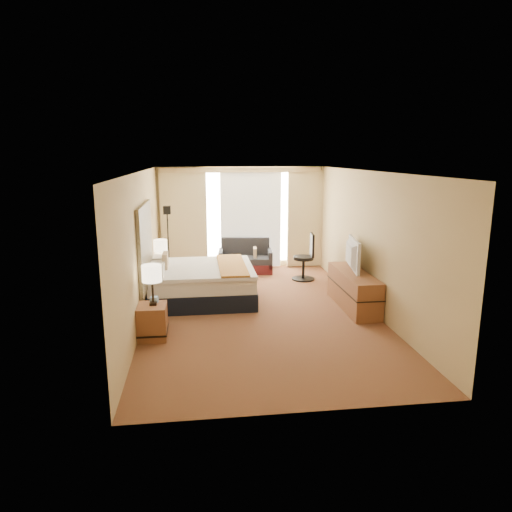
{
  "coord_description": "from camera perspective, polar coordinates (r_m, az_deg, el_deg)",
  "views": [
    {
      "loc": [
        -1.11,
        -8.1,
        2.88
      ],
      "look_at": [
        -0.01,
        0.4,
        0.98
      ],
      "focal_mm": 32.0,
      "sensor_mm": 36.0,
      "label": 1
    }
  ],
  "objects": [
    {
      "name": "window",
      "position": [
        11.75,
        -0.67,
        4.86
      ],
      "size": [
        2.3,
        0.02,
        2.3
      ],
      "primitive_type": "cube",
      "color": "white",
      "rests_on": "wall_back"
    },
    {
      "name": "curtains",
      "position": [
        11.63,
        -1.87,
        5.22
      ],
      "size": [
        4.12,
        0.19,
        2.56
      ],
      "color": "beige",
      "rests_on": "floor"
    },
    {
      "name": "media_dresser",
      "position": [
        8.98,
        12.09,
        -4.16
      ],
      "size": [
        0.5,
        1.8,
        0.7
      ],
      "primitive_type": "cube",
      "color": "brown",
      "rests_on": "floor"
    },
    {
      "name": "tissue_box",
      "position": [
        7.56,
        -12.62,
        -5.36
      ],
      "size": [
        0.13,
        0.13,
        0.1
      ],
      "primitive_type": "cube",
      "rotation": [
        0.0,
        0.0,
        -0.2
      ],
      "color": "#7C9CC1",
      "rests_on": "nightstand_left"
    },
    {
      "name": "wall_front",
      "position": [
        4.99,
        5.9,
        -6.03
      ],
      "size": [
        4.2,
        0.02,
        2.6
      ],
      "primitive_type": "cube",
      "color": "#D1B67F",
      "rests_on": "ground"
    },
    {
      "name": "wall_right",
      "position": [
        8.86,
        14.01,
        1.84
      ],
      "size": [
        0.02,
        7.0,
        2.6
      ],
      "primitive_type": "cube",
      "color": "#D1B67F",
      "rests_on": "ground"
    },
    {
      "name": "lamp_left",
      "position": [
        7.34,
        -12.9,
        -2.23
      ],
      "size": [
        0.31,
        0.31,
        0.65
      ],
      "color": "black",
      "rests_on": "nightstand_left"
    },
    {
      "name": "headboard",
      "position": [
        8.51,
        -13.66,
        1.29
      ],
      "size": [
        0.06,
        1.85,
        1.5
      ],
      "primitive_type": "cube",
      "color": "black",
      "rests_on": "wall_left"
    },
    {
      "name": "television",
      "position": [
        9.02,
        11.48,
        0.23
      ],
      "size": [
        0.31,
        1.06,
        0.61
      ],
      "primitive_type": "imported",
      "rotation": [
        0.0,
        0.0,
        1.41
      ],
      "color": "black",
      "rests_on": "media_dresser"
    },
    {
      "name": "wall_back",
      "position": [
        11.76,
        -1.9,
        4.76
      ],
      "size": [
        4.2,
        0.02,
        2.6
      ],
      "primitive_type": "cube",
      "color": "#D1B67F",
      "rests_on": "ground"
    },
    {
      "name": "ceiling",
      "position": [
        8.18,
        0.43,
        10.53
      ],
      "size": [
        4.2,
        7.0,
        0.02
      ],
      "primitive_type": "cube",
      "color": "white",
      "rests_on": "wall_back"
    },
    {
      "name": "nightstand_left",
      "position": [
        7.56,
        -12.81,
        -8.0
      ],
      "size": [
        0.45,
        0.52,
        0.55
      ],
      "primitive_type": "cube",
      "color": "brown",
      "rests_on": "floor"
    },
    {
      "name": "wall_left",
      "position": [
        8.31,
        -14.08,
        1.16
      ],
      "size": [
        0.02,
        7.0,
        2.6
      ],
      "primitive_type": "cube",
      "color": "#D1B67F",
      "rests_on": "ground"
    },
    {
      "name": "floor",
      "position": [
        8.67,
        0.4,
        -6.91
      ],
      "size": [
        4.2,
        7.0,
        0.02
      ],
      "primitive_type": "cube",
      "color": "maroon",
      "rests_on": "ground"
    },
    {
      "name": "floor_lamp",
      "position": [
        10.55,
        -10.97,
        3.36
      ],
      "size": [
        0.22,
        0.22,
        1.77
      ],
      "color": "black",
      "rests_on": "floor"
    },
    {
      "name": "bed",
      "position": [
        9.3,
        -6.81,
        -3.3
      ],
      "size": [
        2.05,
        1.87,
        1.0
      ],
      "color": "black",
      "rests_on": "floor"
    },
    {
      "name": "loveseat",
      "position": [
        11.5,
        -1.31,
        -0.61
      ],
      "size": [
        1.39,
        0.84,
        0.83
      ],
      "rotation": [
        0.0,
        0.0,
        -0.1
      ],
      "color": "#521719",
      "rests_on": "floor"
    },
    {
      "name": "desk_chair",
      "position": [
        10.77,
        6.27,
        -0.42
      ],
      "size": [
        0.53,
        0.53,
        1.1
      ],
      "rotation": [
        0.0,
        0.0,
        -0.11
      ],
      "color": "black",
      "rests_on": "floor"
    },
    {
      "name": "nightstand_right",
      "position": [
        9.93,
        -11.52,
        -2.98
      ],
      "size": [
        0.45,
        0.52,
        0.55
      ],
      "primitive_type": "cube",
      "color": "brown",
      "rests_on": "floor"
    },
    {
      "name": "telephone",
      "position": [
        9.83,
        -11.16,
        -1.24
      ],
      "size": [
        0.2,
        0.16,
        0.07
      ],
      "primitive_type": "cube",
      "rotation": [
        0.0,
        0.0,
        -0.09
      ],
      "color": "black",
      "rests_on": "nightstand_right"
    },
    {
      "name": "lamp_right",
      "position": [
        9.79,
        -11.87,
        1.22
      ],
      "size": [
        0.28,
        0.28,
        0.6
      ],
      "color": "black",
      "rests_on": "nightstand_right"
    }
  ]
}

